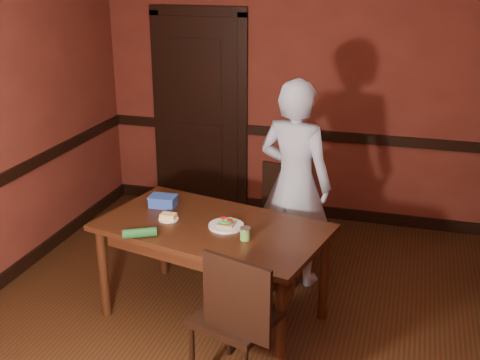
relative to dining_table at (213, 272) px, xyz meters
The scene contains 16 objects.
floor 0.42m from the dining_table, 38.12° to the right, with size 4.00×4.50×0.01m, color black.
wall_back 2.35m from the dining_table, 86.23° to the left, with size 4.00×0.02×2.70m, color #5C251B.
wall_front 2.55m from the dining_table, 86.58° to the right, with size 4.00×0.02×2.70m, color #5C251B.
dado_back 2.19m from the dining_table, 86.20° to the left, with size 4.00×0.03×0.10m, color black.
baseboard_back 2.15m from the dining_table, 86.20° to the left, with size 4.00×0.03×0.12m, color black.
baseboard_left 1.88m from the dining_table, behind, with size 0.03×4.50×0.12m, color black.
door 2.38m from the dining_table, 112.19° to the left, with size 1.05×0.07×2.20m.
dining_table is the anchor object (origin of this frame).
chair_far 0.90m from the dining_table, 66.64° to the left, with size 0.44×0.44×0.93m, color black, non-canonical shape.
chair_near 0.79m from the dining_table, 60.17° to the right, with size 0.47×0.47×1.00m, color black, non-canonical shape.
person 1.01m from the dining_table, 59.41° to the left, with size 0.63×0.42×1.73m, color #A1B9D8.
sandwich_plate 0.42m from the dining_table, ahead, with size 0.26×0.26×0.06m.
sauce_jar 0.55m from the dining_table, 28.60° to the right, with size 0.08×0.08×0.09m.
cheese_saucer 0.53m from the dining_table, behind, with size 0.15×0.15×0.05m.
food_tub 0.68m from the dining_table, 155.07° to the left, with size 0.22×0.15×0.09m.
wrapped_veg 0.68m from the dining_table, 141.28° to the right, with size 0.07×0.07×0.24m, color #1A5325.
Camera 1 is at (1.19, -3.67, 2.60)m, focal length 45.00 mm.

